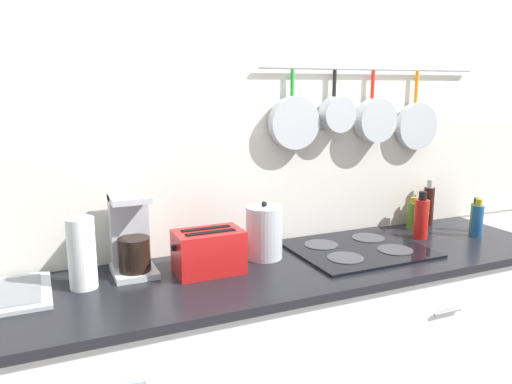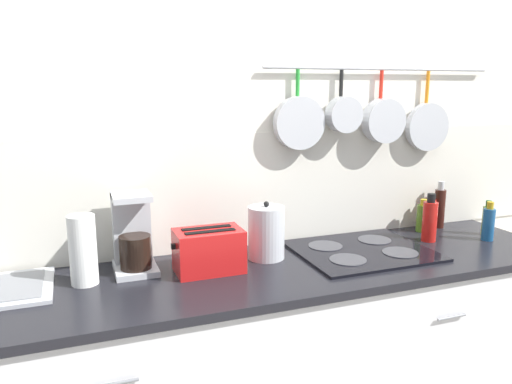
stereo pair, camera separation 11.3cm
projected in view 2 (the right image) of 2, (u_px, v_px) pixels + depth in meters
The scene contains 14 objects.
wall_back at pixel (245, 165), 2.31m from camera, with size 7.20×0.16×2.60m.
cabinet_base at pixel (272, 370), 2.15m from camera, with size 2.66×0.62×0.86m.
countertop at pixel (273, 272), 2.06m from camera, with size 2.70×0.64×0.03m.
paper_towel_roll at pixel (83, 250), 1.87m from camera, with size 0.10×0.10×0.27m.
coffee_maker at pixel (133, 238), 2.02m from camera, with size 0.17×0.21×0.32m.
toaster at pixel (209, 251), 2.01m from camera, with size 0.29×0.17×0.18m.
kettle at pixel (266, 232), 2.16m from camera, with size 0.16×0.16×0.25m.
cooktop at pixel (362, 250), 2.26m from camera, with size 0.59×0.50×0.01m.
bottle_olive_oil at pixel (430, 220), 2.40m from camera, with size 0.07×0.07×0.23m.
bottle_sesame_oil at pixel (423, 217), 2.57m from camera, with size 0.07×0.07×0.17m.
bottle_cooking_wine at pixel (431, 213), 2.61m from camera, with size 0.04×0.04×0.19m.
bottle_dish_soap at pixel (440, 207), 2.64m from camera, with size 0.06×0.06×0.25m.
bottle_vinegar at pixel (489, 223), 2.42m from camera, with size 0.06×0.06×0.19m.
bottle_hot_sauce at pixel (487, 220), 2.51m from camera, with size 0.05×0.05×0.18m.
Camera 2 is at (-0.75, -1.80, 1.63)m, focal length 35.00 mm.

